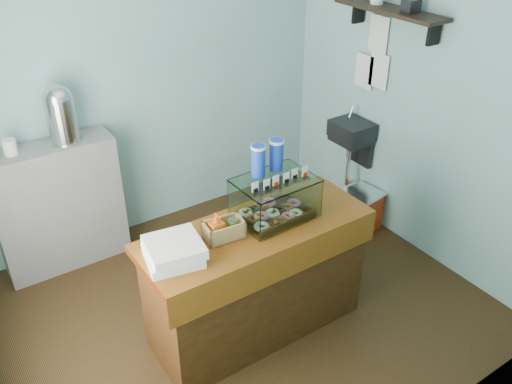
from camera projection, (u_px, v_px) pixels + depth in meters
ground at (238, 307)px, 4.22m from camera, size 3.50×3.50×0.00m
room_shell at (237, 100)px, 3.36m from camera, size 3.54×3.04×2.82m
counter at (257, 279)px, 3.80m from camera, size 1.60×0.60×0.90m
back_shelf at (59, 206)px, 4.45m from camera, size 1.00×0.32×1.10m
display_case at (273, 195)px, 3.63m from camera, size 0.53×0.40×0.50m
condiment_crate at (222, 229)px, 3.44m from camera, size 0.26×0.18×0.19m
pastry_boxes at (174, 251)px, 3.25m from camera, size 0.38×0.39×0.13m
coffee_urn at (60, 113)px, 4.11m from camera, size 0.25×0.25×0.47m
red_cooler at (358, 211)px, 5.06m from camera, size 0.46×0.37×0.37m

